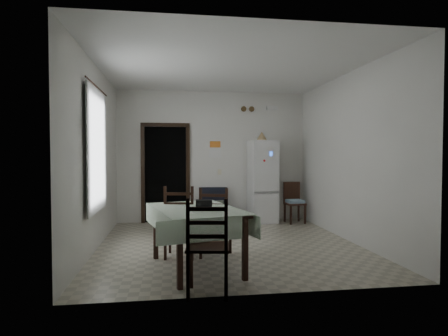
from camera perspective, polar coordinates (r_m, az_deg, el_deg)
ground at (r=6.33m, az=0.66°, el=-11.54°), size 4.50×4.50×0.00m
ceiling at (r=6.32m, az=0.67°, el=14.97°), size 4.20×4.50×0.02m
wall_back at (r=8.38m, az=-1.71°, el=1.78°), size 4.20×0.02×2.90m
wall_front at (r=3.95m, az=5.71°, el=1.52°), size 4.20×0.02×2.90m
wall_left at (r=6.19m, az=-18.93°, el=1.59°), size 0.02×4.50×2.90m
wall_right at (r=6.80m, az=18.43°, el=1.63°), size 0.02×4.50×2.90m
doorway at (r=8.54m, az=-8.87°, el=-0.85°), size 1.06×0.52×2.22m
window_recess at (r=6.00m, az=-19.77°, el=2.53°), size 0.10×1.20×1.60m
curtain at (r=5.98m, az=-18.73°, el=2.54°), size 0.02×1.45×1.85m
curtain_rod at (r=6.06m, az=-18.74°, el=11.56°), size 0.02×1.60×0.02m
calendar at (r=8.38m, az=-1.36°, el=2.94°), size 0.28×0.02×0.40m
calendar_image at (r=8.38m, az=-1.36°, el=3.63°), size 0.24×0.01×0.14m
light_switch at (r=8.40m, az=-0.68°, el=-0.61°), size 0.08×0.02×0.12m
vent_left at (r=8.54m, az=3.02°, el=8.98°), size 0.12×0.03×0.12m
vent_right at (r=8.58m, az=4.22°, el=8.94°), size 0.12×0.03×0.12m
emergency_light at (r=8.67m, az=7.33°, el=9.06°), size 0.25×0.07×0.09m
fridge at (r=8.28m, az=5.93°, el=-2.04°), size 0.62×0.62×1.80m
tan_cone at (r=8.25m, az=5.78°, el=4.87°), size 0.24×0.24×0.19m
navy_seat at (r=8.14m, az=-1.49°, el=-5.78°), size 0.66×0.65×0.76m
corner_chair at (r=8.32m, az=10.74°, el=-5.21°), size 0.41×0.41×0.88m
dining_table at (r=4.96m, az=-4.27°, el=-10.65°), size 1.33×1.71×0.79m
black_bag at (r=4.69m, az=-3.09°, el=-5.67°), size 0.21×0.13×0.13m
dining_chair_far_left at (r=5.53m, az=-6.61°, el=-8.02°), size 0.52×0.52×1.04m
dining_chair_far_right at (r=5.52m, az=-1.23°, el=-8.16°), size 0.55×0.55×1.02m
dining_chair_near_head at (r=4.04m, az=-2.47°, el=-11.71°), size 0.51×0.51×1.05m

